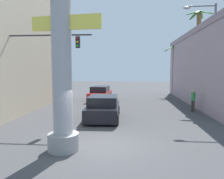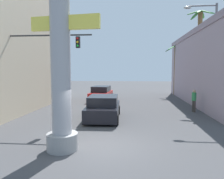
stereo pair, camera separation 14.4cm
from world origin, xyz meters
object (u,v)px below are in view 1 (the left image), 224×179
(palm_tree_mid_right, at_px, (198,51))
(street_lamp, at_px, (209,50))
(palm_tree_far_right, at_px, (174,64))
(neon_sign_pole, at_px, (61,36))
(pedestrian_mid_right, at_px, (193,99))
(car_lead, at_px, (103,108))
(car_far, at_px, (100,94))
(traffic_light_mast, at_px, (31,59))
(pedestrian_far_left, at_px, (60,91))
(palm_tree_mid_left, at_px, (30,53))

(palm_tree_mid_right, bearing_deg, street_lamp, -98.11)
(street_lamp, relative_size, palm_tree_far_right, 1.22)
(neon_sign_pole, height_order, pedestrian_mid_right, neon_sign_pole)
(street_lamp, bearing_deg, palm_tree_mid_right, 81.89)
(car_lead, bearing_deg, car_far, 99.24)
(traffic_light_mast, relative_size, pedestrian_far_left, 3.50)
(pedestrian_mid_right, bearing_deg, street_lamp, -52.31)
(street_lamp, relative_size, pedestrian_mid_right, 4.55)
(traffic_light_mast, distance_m, palm_tree_mid_left, 5.47)
(neon_sign_pole, height_order, traffic_light_mast, neon_sign_pole)
(pedestrian_far_left, bearing_deg, car_far, 4.59)
(palm_tree_mid_left, bearing_deg, pedestrian_mid_right, -4.10)
(car_lead, height_order, palm_tree_mid_right, palm_tree_mid_right)
(palm_tree_far_right, relative_size, pedestrian_far_left, 3.86)
(pedestrian_far_left, bearing_deg, street_lamp, -25.43)
(palm_tree_mid_left, xyz_separation_m, palm_tree_far_right, (14.40, 11.21, -0.71))
(traffic_light_mast, height_order, car_lead, traffic_light_mast)
(car_lead, bearing_deg, palm_tree_far_right, 63.63)
(pedestrian_mid_right, bearing_deg, palm_tree_far_right, 86.25)
(traffic_light_mast, bearing_deg, street_lamp, 13.77)
(traffic_light_mast, xyz_separation_m, pedestrian_mid_right, (11.27, 3.92, -2.98))
(pedestrian_mid_right, bearing_deg, car_far, 145.25)
(palm_tree_mid_left, height_order, pedestrian_mid_right, palm_tree_mid_left)
(pedestrian_mid_right, bearing_deg, palm_tree_mid_right, 69.79)
(street_lamp, bearing_deg, palm_tree_mid_left, 172.26)
(palm_tree_far_right, distance_m, pedestrian_mid_right, 12.57)
(palm_tree_mid_left, bearing_deg, street_lamp, -7.74)
(street_lamp, distance_m, pedestrian_mid_right, 3.92)
(traffic_light_mast, bearing_deg, pedestrian_far_left, 97.38)
(palm_tree_mid_right, relative_size, pedestrian_mid_right, 5.04)
(car_far, height_order, pedestrian_mid_right, pedestrian_mid_right)
(palm_tree_far_right, bearing_deg, car_far, -143.88)
(car_far, bearing_deg, traffic_light_mast, -108.03)
(street_lamp, distance_m, car_far, 11.80)
(traffic_light_mast, height_order, pedestrian_mid_right, traffic_light_mast)
(street_lamp, distance_m, palm_tree_mid_left, 14.49)
(traffic_light_mast, distance_m, palm_tree_mid_right, 15.01)
(pedestrian_mid_right, bearing_deg, car_lead, -155.89)
(neon_sign_pole, xyz_separation_m, traffic_light_mast, (-3.63, 5.01, -0.61))
(car_lead, relative_size, pedestrian_far_left, 2.76)
(neon_sign_pole, relative_size, car_lead, 2.18)
(palm_tree_far_right, height_order, palm_tree_mid_right, palm_tree_mid_right)
(palm_tree_mid_left, relative_size, palm_tree_mid_right, 0.91)
(car_lead, distance_m, pedestrian_far_left, 10.10)
(street_lamp, bearing_deg, pedestrian_mid_right, 127.69)
(neon_sign_pole, relative_size, traffic_light_mast, 1.72)
(car_far, bearing_deg, pedestrian_mid_right, -34.75)
(car_far, relative_size, pedestrian_far_left, 2.69)
(palm_tree_mid_right, height_order, pedestrian_far_left, palm_tree_mid_right)
(palm_tree_mid_right, bearing_deg, car_lead, -139.60)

